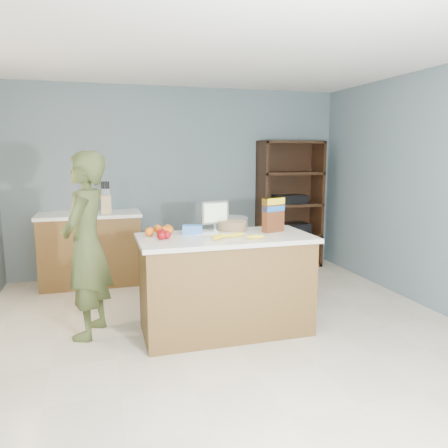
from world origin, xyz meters
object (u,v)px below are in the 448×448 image
object	(u,v)px
counter_peninsula	(226,288)
cereal_box	(273,212)
tv	(215,214)
shelving_unit	(288,207)
person	(86,246)

from	to	relation	value
counter_peninsula	cereal_box	size ratio (longest dim) A/B	4.84
tv	cereal_box	world-z (taller)	cereal_box
shelving_unit	person	size ratio (longest dim) A/B	1.09
counter_peninsula	tv	bearing A→B (deg)	92.84
counter_peninsula	person	distance (m)	1.30
shelving_unit	person	bearing A→B (deg)	-147.11
tv	cereal_box	size ratio (longest dim) A/B	0.87
counter_peninsula	shelving_unit	size ratio (longest dim) A/B	0.87
counter_peninsula	tv	world-z (taller)	tv
shelving_unit	tv	size ratio (longest dim) A/B	6.38
counter_peninsula	cereal_box	world-z (taller)	cereal_box
counter_peninsula	shelving_unit	bearing A→B (deg)	52.89
shelving_unit	person	distance (m)	3.28
person	tv	distance (m)	1.22
counter_peninsula	shelving_unit	world-z (taller)	shelving_unit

